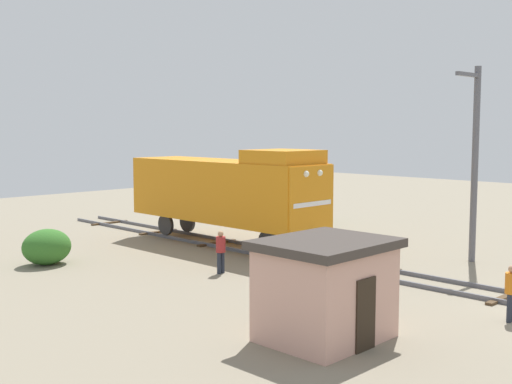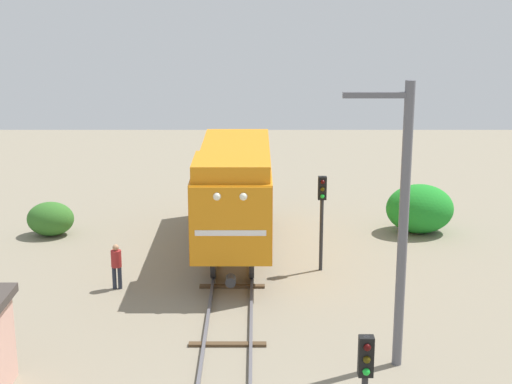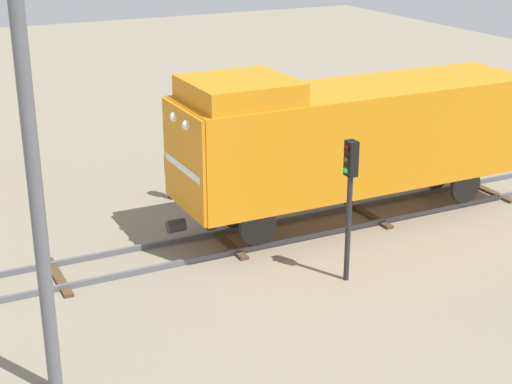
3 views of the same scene
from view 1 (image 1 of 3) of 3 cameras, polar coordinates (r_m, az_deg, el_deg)
The scene contains 8 objects.
locomotive at distance 30.96m, azimuth -2.60°, elevation 0.24°, with size 2.90×11.60×4.60m.
traffic_signal_mid at distance 31.87m, azimuth 4.66°, elevation 0.12°, with size 0.32×0.34×3.76m.
worker_near_track at distance 20.54m, azimuth 21.76°, elevation -7.99°, with size 0.38×0.38×1.70m.
worker_by_signal at distance 25.33m, azimuth -3.16°, elevation -5.04°, with size 0.38×0.38×1.70m.
catenary_mast at distance 28.72m, azimuth 18.84°, elevation 2.77°, with size 1.94×0.28×8.30m.
relay_hut at distance 17.60m, azimuth 6.20°, elevation -8.55°, with size 3.50×2.90×2.74m.
bush_near at distance 28.36m, azimuth -18.10°, elevation -4.66°, with size 2.07×1.70×1.51m, color #326B26.
bush_mid at distance 38.84m, azimuth 3.70°, elevation -1.14°, with size 3.01×2.47×2.19m, color #1E8526.
Camera 1 is at (-20.85, -6.51, 5.71)m, focal length 45.00 mm.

